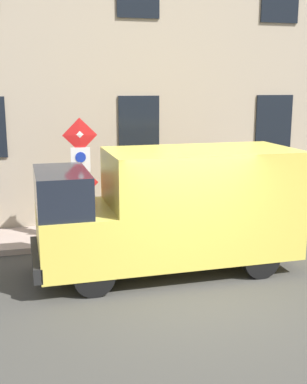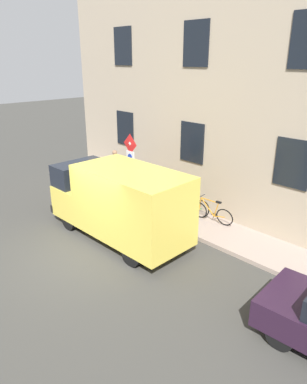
{
  "view_description": "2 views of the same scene",
  "coord_description": "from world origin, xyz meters",
  "px_view_note": "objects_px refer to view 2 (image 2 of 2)",
  "views": [
    {
      "loc": [
        -7.76,
        2.82,
        3.76
      ],
      "look_at": [
        2.98,
        0.1,
        1.33
      ],
      "focal_mm": 45.61,
      "sensor_mm": 36.0,
      "label": 1
    },
    {
      "loc": [
        -5.18,
        -8.4,
        5.73
      ],
      "look_at": [
        2.66,
        -0.26,
        1.42
      ],
      "focal_mm": 33.06,
      "sensor_mm": 36.0,
      "label": 2
    }
  ],
  "objects_px": {
    "delivery_van": "(120,201)",
    "pedestrian": "(115,167)",
    "litter_bin": "(167,206)",
    "sign_post_stacked": "(131,163)",
    "bicycle_green": "(190,204)",
    "bicycle_orange": "(212,212)"
  },
  "relations": [
    {
      "from": "delivery_van",
      "to": "pedestrian",
      "type": "height_order",
      "value": "delivery_van"
    },
    {
      "from": "pedestrian",
      "to": "litter_bin",
      "type": "bearing_deg",
      "value": -44.47
    },
    {
      "from": "sign_post_stacked",
      "to": "delivery_van",
      "type": "relative_size",
      "value": 0.52
    },
    {
      "from": "bicycle_green",
      "to": "litter_bin",
      "type": "xyz_separation_m",
      "value": [
        -0.91,
        0.34,
        0.08
      ]
    },
    {
      "from": "bicycle_orange",
      "to": "litter_bin",
      "type": "xyz_separation_m",
      "value": [
        -0.91,
        1.36,
        0.08
      ]
    },
    {
      "from": "sign_post_stacked",
      "to": "litter_bin",
      "type": "distance_m",
      "value": 2.26
    },
    {
      "from": "bicycle_green",
      "to": "pedestrian",
      "type": "relative_size",
      "value": 1.0
    },
    {
      "from": "sign_post_stacked",
      "to": "litter_bin",
      "type": "bearing_deg",
      "value": -85.36
    },
    {
      "from": "sign_post_stacked",
      "to": "pedestrian",
      "type": "distance_m",
      "value": 2.51
    },
    {
      "from": "bicycle_orange",
      "to": "bicycle_green",
      "type": "distance_m",
      "value": 1.02
    },
    {
      "from": "litter_bin",
      "to": "pedestrian",
      "type": "bearing_deg",
      "value": 79.17
    },
    {
      "from": "pedestrian",
      "to": "bicycle_green",
      "type": "bearing_deg",
      "value": -31.81
    },
    {
      "from": "delivery_van",
      "to": "bicycle_orange",
      "type": "bearing_deg",
      "value": -118.8
    },
    {
      "from": "bicycle_green",
      "to": "pedestrian",
      "type": "distance_m",
      "value": 4.39
    },
    {
      "from": "bicycle_green",
      "to": "pedestrian",
      "type": "bearing_deg",
      "value": -3.69
    },
    {
      "from": "sign_post_stacked",
      "to": "bicycle_green",
      "type": "bearing_deg",
      "value": -64.13
    },
    {
      "from": "pedestrian",
      "to": "delivery_van",
      "type": "bearing_deg",
      "value": -70.01
    },
    {
      "from": "litter_bin",
      "to": "bicycle_orange",
      "type": "bearing_deg",
      "value": -56.41
    },
    {
      "from": "bicycle_orange",
      "to": "pedestrian",
      "type": "relative_size",
      "value": 1.0
    },
    {
      "from": "bicycle_orange",
      "to": "litter_bin",
      "type": "relative_size",
      "value": 1.91
    },
    {
      "from": "litter_bin",
      "to": "delivery_van",
      "type": "bearing_deg",
      "value": 174.71
    },
    {
      "from": "delivery_van",
      "to": "bicycle_green",
      "type": "height_order",
      "value": "delivery_van"
    }
  ]
}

